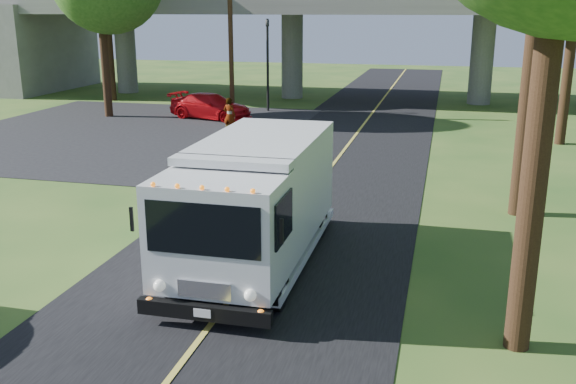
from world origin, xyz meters
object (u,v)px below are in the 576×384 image
(step_van, at_px, (255,200))
(red_sedan, at_px, (211,106))
(utility_pole, at_px, (231,31))
(pedestrian, at_px, (230,116))
(traffic_signal, at_px, (268,55))

(step_van, height_order, red_sedan, step_van)
(step_van, relative_size, red_sedan, 1.49)
(step_van, bearing_deg, utility_pole, 109.83)
(utility_pole, height_order, red_sedan, utility_pole)
(utility_pole, height_order, pedestrian, utility_pole)
(traffic_signal, distance_m, pedestrian, 7.51)
(utility_pole, xyz_separation_m, step_van, (7.46, -20.45, -3.03))
(red_sedan, xyz_separation_m, pedestrian, (2.39, -3.84, 0.18))
(utility_pole, relative_size, step_van, 1.31)
(traffic_signal, distance_m, step_van, 23.29)
(traffic_signal, distance_m, red_sedan, 4.75)
(traffic_signal, relative_size, utility_pole, 0.58)
(utility_pole, relative_size, red_sedan, 1.94)
(step_van, xyz_separation_m, red_sedan, (-8.25, 19.15, -0.90))
(utility_pole, relative_size, pedestrian, 5.26)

